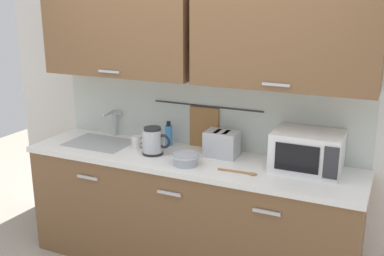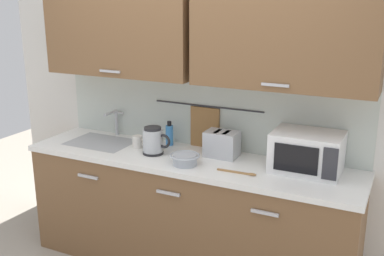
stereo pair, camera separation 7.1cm
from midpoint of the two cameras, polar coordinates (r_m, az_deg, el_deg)
counter_unit at (r=3.55m, az=-0.03°, el=-10.41°), size 2.53×0.64×0.90m
back_wall_assembly at (r=3.43m, az=1.84°, el=7.35°), size 3.70×0.41×2.50m
sink_faucet at (r=3.91m, az=-9.06°, el=1.09°), size 0.09×0.17×0.22m
microwave at (r=3.18m, az=14.76°, el=-2.91°), size 0.46×0.35×0.27m
electric_kettle at (r=3.43m, az=-4.24°, el=-1.61°), size 0.23×0.16×0.21m
dish_soap_bottle at (r=3.63m, az=-2.27°, el=-0.83°), size 0.06×0.06×0.20m
mug_near_sink at (r=3.60m, az=-6.22°, el=-1.72°), size 0.12×0.08×0.09m
mixing_bowl at (r=3.22m, az=-0.26°, el=-3.85°), size 0.21×0.21×0.08m
toaster at (r=3.38m, az=4.33°, el=-1.99°), size 0.26×0.17×0.19m
wooden_spoon at (r=3.09m, az=6.81°, el=-5.57°), size 0.28×0.04×0.01m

